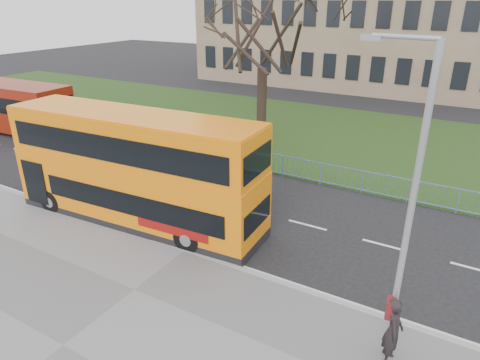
% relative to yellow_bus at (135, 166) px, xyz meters
% --- Properties ---
extents(ground, '(120.00, 120.00, 0.00)m').
position_rel_yellow_bus_xyz_m(ground, '(3.04, 0.51, -2.34)').
color(ground, black).
rests_on(ground, ground).
extents(pavement, '(80.00, 10.50, 0.12)m').
position_rel_yellow_bus_xyz_m(pavement, '(3.04, -6.24, -2.28)').
color(pavement, slate).
rests_on(pavement, ground).
extents(kerb, '(80.00, 0.20, 0.14)m').
position_rel_yellow_bus_xyz_m(kerb, '(3.04, -1.04, -2.27)').
color(kerb, gray).
rests_on(kerb, ground).
extents(grass_verge, '(80.00, 15.40, 0.08)m').
position_rel_yellow_bus_xyz_m(grass_verge, '(3.04, 14.81, -2.30)').
color(grass_verge, '#203814').
rests_on(grass_verge, ground).
extents(guard_railing, '(40.00, 0.12, 1.10)m').
position_rel_yellow_bus_xyz_m(guard_railing, '(3.04, 7.11, -1.79)').
color(guard_railing, '#6A8DBC').
rests_on(guard_railing, ground).
extents(bare_tree, '(7.68, 7.68, 10.98)m').
position_rel_yellow_bus_xyz_m(bare_tree, '(0.04, 10.51, 3.23)').
color(bare_tree, black).
rests_on(bare_tree, grass_verge).
extents(civic_building, '(30.00, 15.00, 14.00)m').
position_rel_yellow_bus_xyz_m(civic_building, '(-1.96, 35.51, 4.66)').
color(civic_building, '#7C644E').
rests_on(civic_building, ground).
extents(yellow_bus, '(10.53, 3.08, 4.36)m').
position_rel_yellow_bus_xyz_m(yellow_bus, '(0.00, 0.00, 0.00)').
color(yellow_bus, orange).
rests_on(yellow_bus, ground).
extents(pedestrian, '(0.54, 0.72, 1.80)m').
position_rel_yellow_bus_xyz_m(pedestrian, '(10.37, -2.54, -1.32)').
color(pedestrian, black).
rests_on(pedestrian, pavement).
extents(street_lamp, '(1.60, 0.38, 7.56)m').
position_rel_yellow_bus_xyz_m(street_lamp, '(10.18, -2.29, 1.93)').
color(street_lamp, '#9B9EA4').
rests_on(street_lamp, pavement).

